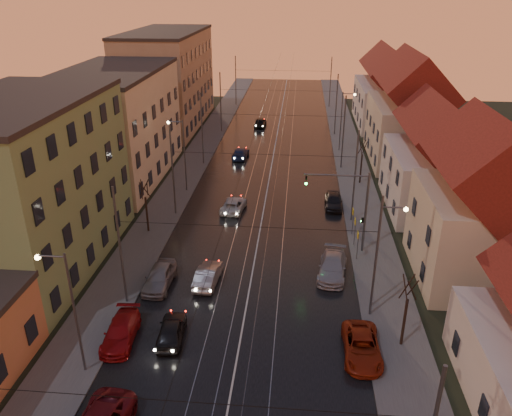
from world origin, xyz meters
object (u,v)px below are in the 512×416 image
(street_lamp_3, at_px, (344,116))
(parked_right_2, at_px, (333,201))
(parked_right_0, at_px, (362,347))
(parked_right_1, at_px, (333,267))
(driving_car_4, at_px, (260,122))
(driving_car_0, at_px, (171,330))
(street_lamp_1, at_px, (382,247))
(parked_left_2, at_px, (121,332))
(driving_car_1, at_px, (208,275))
(driving_car_2, at_px, (234,205))
(driving_car_3, at_px, (240,153))
(parked_left_3, at_px, (159,277))
(street_lamp_2, at_px, (181,149))
(traffic_light_mast, at_px, (354,202))
(street_lamp_0, at_px, (68,303))

(street_lamp_3, distance_m, parked_right_2, 19.48)
(parked_right_0, height_order, parked_right_1, parked_right_1)
(driving_car_4, bearing_deg, driving_car_0, 90.35)
(street_lamp_1, xyz_separation_m, parked_left_2, (-16.70, -5.06, -4.22))
(parked_right_0, bearing_deg, driving_car_4, 101.17)
(driving_car_1, relative_size, parked_right_1, 0.84)
(driving_car_2, xyz_separation_m, driving_car_3, (-1.25, 16.50, 0.04))
(street_lamp_1, bearing_deg, parked_right_0, -106.34)
(street_lamp_3, bearing_deg, parked_left_3, -114.69)
(street_lamp_2, xyz_separation_m, parked_left_2, (1.50, -25.06, -4.22))
(driving_car_3, bearing_deg, street_lamp_2, 70.54)
(driving_car_0, distance_m, driving_car_2, 20.07)
(traffic_light_mast, distance_m, driving_car_4, 41.21)
(parked_right_2, bearing_deg, driving_car_4, 108.47)
(parked_right_2, bearing_deg, driving_car_3, 127.64)
(street_lamp_3, xyz_separation_m, parked_right_1, (-2.83, -31.92, -4.15))
(driving_car_0, distance_m, parked_right_0, 12.03)
(driving_car_2, height_order, parked_right_0, parked_right_0)
(street_lamp_0, xyz_separation_m, street_lamp_3, (18.21, 44.00, 0.00))
(street_lamp_1, relative_size, parked_left_3, 1.73)
(driving_car_1, distance_m, driving_car_4, 45.45)
(driving_car_3, bearing_deg, driving_car_1, 94.70)
(street_lamp_2, relative_size, parked_left_3, 1.73)
(street_lamp_0, xyz_separation_m, driving_car_0, (4.69, 3.39, -4.20))
(street_lamp_2, xyz_separation_m, driving_car_2, (6.11, -4.60, -4.27))
(driving_car_0, height_order, parked_left_2, driving_car_0)
(parked_right_0, xyz_separation_m, parked_right_2, (-0.57, 22.22, 0.05))
(street_lamp_3, xyz_separation_m, driving_car_3, (-13.34, -4.09, -4.24))
(street_lamp_1, height_order, driving_car_1, street_lamp_1)
(street_lamp_2, relative_size, driving_car_3, 1.79)
(driving_car_1, distance_m, driving_car_3, 29.83)
(street_lamp_2, height_order, parked_right_0, street_lamp_2)
(driving_car_0, bearing_deg, driving_car_4, -96.56)
(driving_car_0, height_order, driving_car_2, driving_car_0)
(street_lamp_2, relative_size, parked_left_2, 1.75)
(driving_car_4, height_order, parked_right_2, driving_car_4)
(street_lamp_2, xyz_separation_m, driving_car_1, (5.87, -17.90, -4.18))
(street_lamp_3, xyz_separation_m, driving_car_0, (-13.52, -40.61, -4.20))
(parked_left_3, height_order, parked_right_1, parked_left_3)
(street_lamp_3, bearing_deg, traffic_light_mast, -92.27)
(street_lamp_1, xyz_separation_m, parked_right_0, (-1.50, -5.13, -4.22))
(parked_right_1, bearing_deg, parked_right_0, -74.36)
(parked_left_3, distance_m, parked_right_1, 13.35)
(parked_right_1, bearing_deg, driving_car_3, 118.16)
(parked_right_1, xyz_separation_m, parked_right_2, (0.75, 13.01, -0.02))
(traffic_light_mast, bearing_deg, parked_right_2, 96.06)
(traffic_light_mast, xyz_separation_m, driving_car_2, (-10.98, 7.41, -3.99))
(street_lamp_0, xyz_separation_m, parked_right_0, (16.70, 2.87, -4.22))
(driving_car_3, relative_size, parked_left_3, 0.97)
(street_lamp_0, relative_size, driving_car_1, 1.87)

